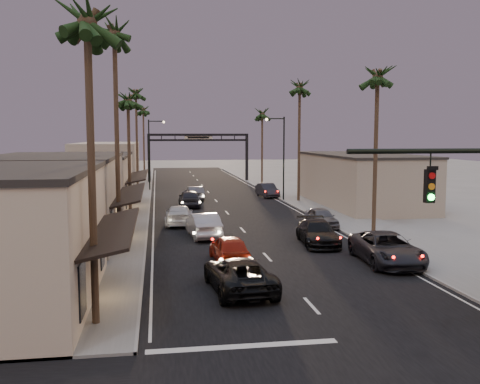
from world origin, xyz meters
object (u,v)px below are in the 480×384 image
object	(u,v)px
oncoming_pickup	(239,274)
curbside_near	(387,248)
palm_lc	(128,95)
oncoming_silver	(203,225)
curbside_black	(318,233)
streetlight_right	(281,151)
palm_lb	(114,27)
palm_ld	(136,90)
palm_rc	(262,111)
palm_rb	(300,83)
palm_la	(87,9)
oncoming_red	(229,249)
streetlight_left	(151,149)
arch	(198,145)
palm_ra	(378,70)
palm_far	(143,108)

from	to	relation	value
oncoming_pickup	curbside_near	size ratio (longest dim) A/B	0.92
curbside_near	palm_lc	bearing A→B (deg)	130.21
oncoming_silver	curbside_black	bearing A→B (deg)	147.10
streetlight_right	palm_lb	xyz separation A→B (m)	(-15.52, -23.00, 8.06)
palm_ld	oncoming_pickup	bearing A→B (deg)	-82.01
palm_rc	palm_rb	bearing A→B (deg)	-90.00
palm_la	palm_ld	world-z (taller)	palm_ld
oncoming_red	oncoming_pickup	xyz separation A→B (m)	(-0.30, -5.50, 0.00)
palm_la	curbside_near	xyz separation A→B (m)	(14.80, 7.51, -10.60)
palm_la	curbside_near	bearing A→B (deg)	26.90
palm_lb	streetlight_left	bearing A→B (deg)	87.33
arch	palm_rc	world-z (taller)	palm_rc
palm_lc	oncoming_red	distance (m)	21.30
palm_rb	curbside_black	world-z (taller)	palm_rb
streetlight_right	oncoming_pickup	bearing A→B (deg)	-106.45
arch	palm_la	bearing A→B (deg)	-98.03
palm_lc	palm_ld	world-z (taller)	palm_ld
palm_rc	palm_la	bearing A→B (deg)	-107.37
palm_rc	arch	bearing A→B (deg)	145.11
palm_ra	palm_rc	bearing A→B (deg)	90.00
palm_ld	palm_rc	bearing A→B (deg)	27.62
palm_ra	curbside_black	distance (m)	11.80
arch	streetlight_right	xyz separation A→B (m)	(6.92, -25.00, -0.20)
palm_ld	oncoming_pickup	xyz separation A→B (m)	(5.95, -42.40, -11.64)
palm_rb	oncoming_pickup	size ratio (longest dim) A/B	2.54
palm_ld	palm_ra	bearing A→B (deg)	-60.98
arch	streetlight_left	xyz separation A→B (m)	(-6.92, -12.00, -0.20)
streetlight_right	palm_rb	distance (m)	7.35
palm_la	oncoming_pickup	size ratio (longest dim) A/B	2.36
palm_ld	oncoming_silver	world-z (taller)	palm_ld
palm_rb	oncoming_silver	bearing A→B (deg)	-122.72
palm_lb	oncoming_silver	distance (m)	14.17
palm_far	oncoming_pickup	xyz separation A→B (m)	(5.65, -65.40, -10.67)
palm_la	palm_rc	bearing A→B (deg)	72.63
palm_lb	curbside_near	xyz separation A→B (m)	(14.80, -5.49, -12.54)
arch	streetlight_right	distance (m)	25.94
streetlight_right	palm_rc	world-z (taller)	palm_rc
streetlight_right	palm_rc	size ratio (longest dim) A/B	0.74
palm_rc	palm_ld	bearing A→B (deg)	-152.38
palm_ld	streetlight_left	bearing A→B (deg)	60.75
streetlight_right	curbside_black	distance (m)	23.62
palm_lb	palm_ld	bearing A→B (deg)	90.00
palm_la	curbside_near	distance (m)	19.69
oncoming_red	palm_rb	bearing A→B (deg)	-115.16
palm_ld	curbside_near	world-z (taller)	palm_ld
oncoming_red	curbside_near	size ratio (longest dim) A/B	0.75
arch	palm_lb	distance (m)	49.39
palm_ld	palm_far	size ratio (longest dim) A/B	1.08
oncoming_red	oncoming_pickup	distance (m)	5.51
streetlight_right	palm_la	xyz separation A→B (m)	(-15.52, -36.00, 6.11)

